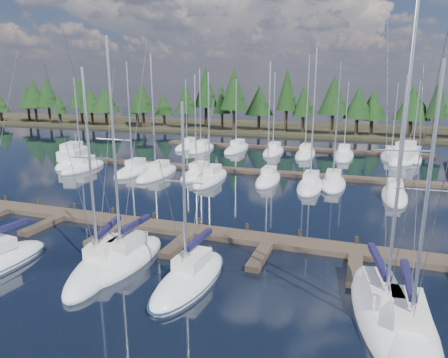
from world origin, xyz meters
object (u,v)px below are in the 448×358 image
at_px(main_dock, 190,233).
at_px(front_sailboat_5, 407,334).
at_px(front_sailboat_3, 125,259).
at_px(motor_yacht_right, 406,158).
at_px(motor_yacht_left, 74,160).
at_px(front_sailboat_4, 190,279).
at_px(front_sailboat_6, 382,311).
at_px(front_sailboat_2, 102,264).

distance_m(main_dock, front_sailboat_5, 16.66).
relative_size(front_sailboat_3, motor_yacht_right, 1.40).
bearing_deg(motor_yacht_left, front_sailboat_4, -41.84).
bearing_deg(front_sailboat_6, motor_yacht_right, 83.77).
height_order(front_sailboat_2, front_sailboat_5, front_sailboat_5).
xyz_separation_m(front_sailboat_3, motor_yacht_left, (-24.88, 25.69, 0.25)).
bearing_deg(front_sailboat_6, front_sailboat_5, -57.29).
distance_m(front_sailboat_4, front_sailboat_6, 10.46).
xyz_separation_m(front_sailboat_5, front_sailboat_6, (-1.04, 1.61, 0.02)).
relative_size(front_sailboat_2, front_sailboat_4, 1.16).
xyz_separation_m(main_dock, front_sailboat_3, (-2.09, -5.68, 0.10)).
distance_m(front_sailboat_2, motor_yacht_right, 48.89).
distance_m(main_dock, motor_yacht_left, 33.59).
relative_size(front_sailboat_6, motor_yacht_left, 1.45).
distance_m(main_dock, front_sailboat_4, 7.36).
height_order(front_sailboat_5, motor_yacht_left, front_sailboat_5).
distance_m(front_sailboat_2, front_sailboat_6, 16.47).
relative_size(front_sailboat_2, front_sailboat_5, 1.00).
bearing_deg(motor_yacht_right, front_sailboat_4, -109.15).
height_order(front_sailboat_3, motor_yacht_left, front_sailboat_3).
distance_m(front_sailboat_3, motor_yacht_left, 35.77).
relative_size(main_dock, front_sailboat_4, 3.91).
height_order(front_sailboat_6, motor_yacht_right, front_sailboat_6).
distance_m(front_sailboat_2, front_sailboat_5, 17.57).
height_order(front_sailboat_6, motor_yacht_left, front_sailboat_6).
relative_size(front_sailboat_3, front_sailboat_4, 1.31).
relative_size(front_sailboat_6, motor_yacht_right, 1.47).
distance_m(front_sailboat_5, front_sailboat_6, 1.92).
height_order(front_sailboat_4, motor_yacht_right, front_sailboat_4).
bearing_deg(front_sailboat_3, main_dock, 69.78).
bearing_deg(front_sailboat_6, front_sailboat_2, -179.62).
bearing_deg(front_sailboat_2, motor_yacht_right, 64.22).
xyz_separation_m(motor_yacht_left, motor_yacht_right, (45.15, 17.17, -0.01)).
bearing_deg(main_dock, front_sailboat_3, -110.22).
bearing_deg(front_sailboat_3, front_sailboat_5, -9.17).
xyz_separation_m(main_dock, front_sailboat_2, (-3.08, -6.84, 0.08)).
bearing_deg(main_dock, front_sailboat_2, -114.25).
xyz_separation_m(front_sailboat_2, motor_yacht_left, (-23.89, 26.86, 0.26)).
height_order(main_dock, front_sailboat_2, front_sailboat_2).
xyz_separation_m(front_sailboat_5, motor_yacht_left, (-41.39, 28.36, 0.27)).
bearing_deg(front_sailboat_5, front_sailboat_2, 175.10).
distance_m(front_sailboat_5, motor_yacht_left, 50.18).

